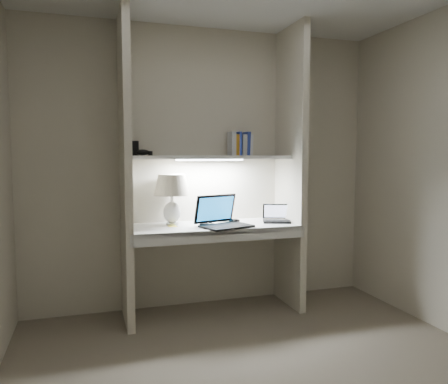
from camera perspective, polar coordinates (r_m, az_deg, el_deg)
name	(u,v)px	position (r m, az deg, el deg)	size (l,w,h in m)	color
floor	(269,380)	(2.91, 5.90, -23.28)	(3.20, 3.00, 0.01)	gray
back_wall	(205,168)	(3.99, -2.56, 3.14)	(3.20, 0.01, 2.50)	beige
alcove_panel_left	(125,170)	(3.59, -12.74, 2.82)	(0.06, 0.55, 2.50)	beige
alcove_panel_right	(291,168)	(3.99, 8.69, 3.09)	(0.06, 0.55, 2.50)	beige
desk	(213,227)	(3.77, -1.44, -4.60)	(1.40, 0.55, 0.04)	white
desk_apron	(222,236)	(3.53, -0.26, -5.75)	(1.46, 0.03, 0.10)	silver
shelf	(210,157)	(3.81, -1.86, 4.56)	(1.40, 0.36, 0.03)	silver
strip_light	(210,160)	(3.81, -1.86, 4.23)	(0.60, 0.04, 0.01)	white
table_lamp	(172,191)	(3.75, -6.83, 0.14)	(0.30, 0.30, 0.44)	white
laptop_main	(222,219)	(3.68, -0.24, -3.60)	(0.48, 0.44, 0.26)	black
laptop_netbook	(276,218)	(3.96, 6.87, -3.34)	(0.30, 0.28, 0.16)	black
speaker	(223,215)	(3.93, -0.15, -2.98)	(0.09, 0.06, 0.13)	silver
mouse	(235,221)	(3.86, 1.38, -3.80)	(0.11, 0.07, 0.04)	black
cable_coil	(207,223)	(3.79, -2.22, -4.13)	(0.11, 0.11, 0.01)	black
sticky_note	(172,226)	(3.71, -6.75, -4.46)	(0.07, 0.07, 0.00)	yellow
book_row	(240,144)	(3.99, 2.10, 6.24)	(0.20, 0.14, 0.21)	silver
shelf_box	(134,148)	(3.80, -11.70, 5.62)	(0.07, 0.05, 0.12)	black
shelf_gadget	(143,152)	(3.72, -10.59, 5.11)	(0.12, 0.09, 0.05)	black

